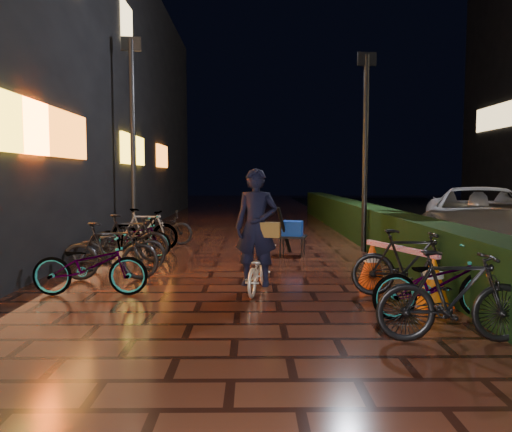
{
  "coord_description": "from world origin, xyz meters",
  "views": [
    {
      "loc": [
        0.18,
        -6.47,
        1.79
      ],
      "look_at": [
        0.26,
        2.15,
        1.1
      ],
      "focal_mm": 35.0,
      "sensor_mm": 36.0,
      "label": 1
    }
  ],
  "objects_px": {
    "traffic_barrier": "(400,271)",
    "cart_assembly": "(292,230)",
    "cyclist": "(257,247)",
    "van": "(479,219)"
  },
  "relations": [
    {
      "from": "traffic_barrier",
      "to": "cart_assembly",
      "type": "relative_size",
      "value": 1.62
    },
    {
      "from": "traffic_barrier",
      "to": "cyclist",
      "type": "bearing_deg",
      "value": 173.71
    },
    {
      "from": "cyclist",
      "to": "van",
      "type": "bearing_deg",
      "value": 38.43
    },
    {
      "from": "van",
      "to": "cyclist",
      "type": "height_order",
      "value": "cyclist"
    },
    {
      "from": "van",
      "to": "cart_assembly",
      "type": "xyz_separation_m",
      "value": [
        -4.54,
        -0.74,
        -0.19
      ]
    },
    {
      "from": "cyclist",
      "to": "traffic_barrier",
      "type": "xyz_separation_m",
      "value": [
        2.13,
        -0.24,
        -0.33
      ]
    },
    {
      "from": "cyclist",
      "to": "cart_assembly",
      "type": "xyz_separation_m",
      "value": [
        0.82,
        3.52,
        -0.13
      ]
    },
    {
      "from": "van",
      "to": "cyclist",
      "type": "distance_m",
      "value": 6.85
    },
    {
      "from": "van",
      "to": "cyclist",
      "type": "xyz_separation_m",
      "value": [
        -5.36,
        -4.25,
        -0.06
      ]
    },
    {
      "from": "cart_assembly",
      "to": "cyclist",
      "type": "bearing_deg",
      "value": -103.09
    }
  ]
}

